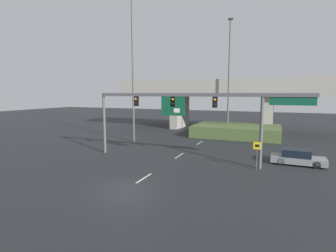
{
  "coord_description": "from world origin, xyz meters",
  "views": [
    {
      "loc": [
        8.92,
        -14.19,
        6.29
      ],
      "look_at": [
        0.0,
        7.18,
        3.38
      ],
      "focal_mm": 28.0,
      "sensor_mm": 36.0,
      "label": 1
    }
  ],
  "objects_px": {
    "signal_gantry": "(188,105)",
    "parked_sedan_near_right": "(297,157)",
    "speed_limit_sign": "(257,152)",
    "highway_light_pole_far": "(133,68)",
    "highway_light_pole_near": "(229,75)"
  },
  "relations": [
    {
      "from": "signal_gantry",
      "to": "parked_sedan_near_right",
      "type": "bearing_deg",
      "value": 16.23
    },
    {
      "from": "speed_limit_sign",
      "to": "highway_light_pole_near",
      "type": "relative_size",
      "value": 0.14
    },
    {
      "from": "signal_gantry",
      "to": "highway_light_pole_near",
      "type": "bearing_deg",
      "value": 88.13
    },
    {
      "from": "signal_gantry",
      "to": "highway_light_pole_near",
      "type": "height_order",
      "value": "highway_light_pole_near"
    },
    {
      "from": "highway_light_pole_far",
      "to": "speed_limit_sign",
      "type": "bearing_deg",
      "value": -25.15
    },
    {
      "from": "speed_limit_sign",
      "to": "highway_light_pole_near",
      "type": "height_order",
      "value": "highway_light_pole_near"
    },
    {
      "from": "signal_gantry",
      "to": "speed_limit_sign",
      "type": "height_order",
      "value": "signal_gantry"
    },
    {
      "from": "highway_light_pole_near",
      "to": "highway_light_pole_far",
      "type": "distance_m",
      "value": 14.96
    },
    {
      "from": "highway_light_pole_far",
      "to": "parked_sedan_near_right",
      "type": "bearing_deg",
      "value": -11.95
    },
    {
      "from": "speed_limit_sign",
      "to": "highway_light_pole_far",
      "type": "relative_size",
      "value": 0.13
    },
    {
      "from": "signal_gantry",
      "to": "parked_sedan_near_right",
      "type": "distance_m",
      "value": 10.76
    },
    {
      "from": "signal_gantry",
      "to": "speed_limit_sign",
      "type": "bearing_deg",
      "value": -6.08
    },
    {
      "from": "highway_light_pole_far",
      "to": "highway_light_pole_near",
      "type": "bearing_deg",
      "value": 47.18
    },
    {
      "from": "signal_gantry",
      "to": "parked_sedan_near_right",
      "type": "xyz_separation_m",
      "value": [
        9.35,
        2.72,
        -4.58
      ]
    },
    {
      "from": "signal_gantry",
      "to": "speed_limit_sign",
      "type": "xyz_separation_m",
      "value": [
        6.14,
        -0.65,
        -3.63
      ]
    }
  ]
}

